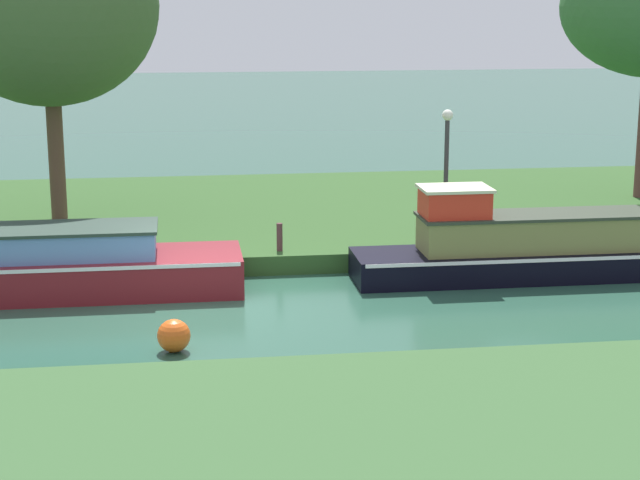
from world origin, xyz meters
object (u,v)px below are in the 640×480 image
Objects in this scene: maroon_barge at (64,265)px; willow_tree_centre at (47,6)px; lamp_post at (446,156)px; mooring_post_near at (280,237)px; black_narrowboat at (544,248)px; channel_buoy at (174,336)px; mooring_post_far at (108,240)px.

maroon_barge is 0.89× the size of willow_tree_centre.
willow_tree_centre is 2.61× the size of lamp_post.
mooring_post_near is (4.20, 1.28, 0.13)m from maroon_barge.
maroon_barge is at bearing -83.12° from willow_tree_centre.
black_narrowboat is 2.95× the size of lamp_post.
maroon_barge is 8.44m from lamp_post.
black_narrowboat is (9.38, 0.00, 0.03)m from maroon_barge.
black_narrowboat is at bearing -26.76° from willow_tree_centre.
maroon_barge is 12.00× the size of channel_buoy.
willow_tree_centre is at bearing 141.98° from mooring_post_near.
mooring_post_far is at bearing 60.16° from maroon_barge.
channel_buoy is at bearing -113.95° from mooring_post_near.
lamp_post is 5.15× the size of channel_buoy.
willow_tree_centre is at bearing 96.88° from maroon_barge.
channel_buoy is (-7.36, -3.62, -0.32)m from black_narrowboat.
maroon_barge is at bearing -163.05° from mooring_post_near.
maroon_barge is at bearing -163.48° from lamp_post.
mooring_post_far is (0.73, 1.28, 0.18)m from maroon_barge.
mooring_post_far is 1.28× the size of channel_buoy.
mooring_post_far is at bearing 171.58° from black_narrowboat.
willow_tree_centre reaches higher than black_narrowboat.
willow_tree_centre is 7.64m from mooring_post_near.
black_narrowboat reaches higher than channel_buoy.
black_narrowboat is 12.13m from willow_tree_centre.
black_narrowboat reaches higher than mooring_post_far.
black_narrowboat is 15.21× the size of channel_buoy.
lamp_post is at bearing 45.23° from channel_buoy.
maroon_barge reaches higher than mooring_post_near.
lamp_post is (7.95, 2.36, 1.57)m from maroon_barge.
willow_tree_centre reaches higher than lamp_post.
channel_buoy is at bearing -60.78° from maroon_barge.
mooring_post_near is at bearing 0.00° from mooring_post_far.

